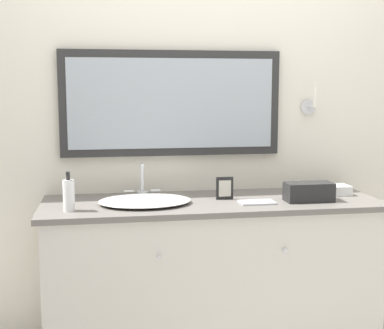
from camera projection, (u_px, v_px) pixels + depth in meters
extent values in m
cube|color=silver|center=(201.00, 118.00, 3.16)|extent=(8.00, 0.06, 2.55)
cube|color=#282828|center=(172.00, 103.00, 3.07)|extent=(1.27, 0.04, 0.60)
cube|color=#9EA8B2|center=(172.00, 104.00, 3.05)|extent=(1.18, 0.01, 0.51)
cylinder|color=silver|center=(308.00, 107.00, 3.21)|extent=(0.09, 0.01, 0.09)
cylinder|color=silver|center=(311.00, 107.00, 3.17)|extent=(0.02, 0.10, 0.02)
cylinder|color=white|center=(315.00, 95.00, 3.11)|extent=(0.02, 0.02, 0.14)
cube|color=beige|center=(212.00, 278.00, 2.96)|extent=(1.77, 0.56, 0.81)
cube|color=#66605B|center=(212.00, 203.00, 2.90)|extent=(1.83, 0.59, 0.03)
sphere|color=silver|center=(159.00, 257.00, 2.60)|extent=(0.02, 0.02, 0.02)
sphere|color=silver|center=(285.00, 251.00, 2.70)|extent=(0.02, 0.02, 0.02)
ellipsoid|color=white|center=(145.00, 201.00, 2.81)|extent=(0.49, 0.36, 0.03)
cylinder|color=silver|center=(142.00, 194.00, 3.01)|extent=(0.06, 0.06, 0.03)
cylinder|color=silver|center=(142.00, 178.00, 2.99)|extent=(0.02, 0.02, 0.15)
cylinder|color=silver|center=(142.00, 165.00, 2.95)|extent=(0.02, 0.07, 0.02)
cylinder|color=white|center=(129.00, 192.00, 2.99)|extent=(0.06, 0.02, 0.02)
cylinder|color=white|center=(155.00, 191.00, 3.02)|extent=(0.06, 0.02, 0.02)
cylinder|color=white|center=(69.00, 196.00, 2.64)|extent=(0.06, 0.06, 0.16)
cylinder|color=black|center=(68.00, 176.00, 2.63)|extent=(0.02, 0.02, 0.04)
cube|color=black|center=(68.00, 173.00, 2.61)|extent=(0.02, 0.03, 0.01)
cube|color=black|center=(309.00, 192.00, 2.88)|extent=(0.25, 0.12, 0.10)
cube|color=black|center=(313.00, 194.00, 2.82)|extent=(0.18, 0.01, 0.07)
cube|color=black|center=(225.00, 188.00, 2.92)|extent=(0.09, 0.01, 0.12)
cube|color=beige|center=(225.00, 188.00, 2.91)|extent=(0.07, 0.00, 0.09)
cube|color=white|center=(334.00, 190.00, 3.06)|extent=(0.16, 0.14, 0.05)
cube|color=#ADADB2|center=(257.00, 202.00, 2.83)|extent=(0.19, 0.12, 0.01)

